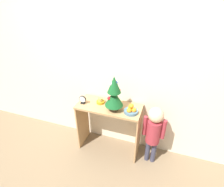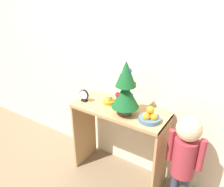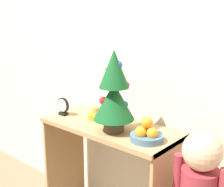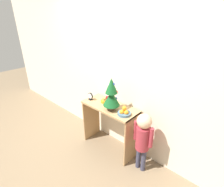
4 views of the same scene
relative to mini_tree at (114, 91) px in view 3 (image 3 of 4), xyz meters
name	(u,v)px [view 3 (image 3 of 4)]	position (x,y,z in m)	size (l,w,h in m)	color
back_wall	(134,50)	(-0.09, 0.31, 0.21)	(7.00, 0.05, 2.50)	beige
console_table	(109,155)	(-0.09, 0.07, -0.46)	(0.91, 0.40, 0.80)	tan
mini_tree	(114,91)	(0.00, 0.00, 0.00)	(0.24, 0.24, 0.49)	#4C3828
fruit_bowl	(147,134)	(0.23, 0.01, -0.21)	(0.19, 0.19, 0.14)	#476B84
singing_bowl	(97,114)	(-0.23, 0.09, -0.21)	(0.11, 0.11, 0.08)	#B78419
desk_clock	(63,107)	(-0.47, 0.00, -0.18)	(0.10, 0.04, 0.12)	black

